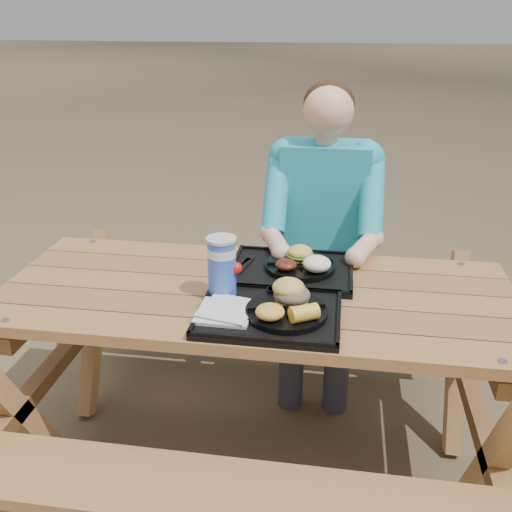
# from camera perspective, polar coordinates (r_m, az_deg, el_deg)

# --- Properties ---
(ground) EXTENTS (60.00, 60.00, 0.00)m
(ground) POSITION_cam_1_polar(r_m,az_deg,el_deg) (2.44, 0.00, -19.33)
(ground) COLOR #999999
(ground) RESTS_ON ground
(picnic_table) EXTENTS (1.80, 1.49, 0.75)m
(picnic_table) POSITION_cam_1_polar(r_m,az_deg,el_deg) (2.20, 0.00, -12.15)
(picnic_table) COLOR #999999
(picnic_table) RESTS_ON ground
(tray_near) EXTENTS (0.45, 0.35, 0.02)m
(tray_near) POSITION_cam_1_polar(r_m,az_deg,el_deg) (1.83, 1.34, -5.93)
(tray_near) COLOR black
(tray_near) RESTS_ON picnic_table
(tray_far) EXTENTS (0.45, 0.35, 0.02)m
(tray_far) POSITION_cam_1_polar(r_m,az_deg,el_deg) (2.12, 3.57, -1.55)
(tray_far) COLOR black
(tray_far) RESTS_ON picnic_table
(plate_near) EXTENTS (0.26, 0.26, 0.02)m
(plate_near) POSITION_cam_1_polar(r_m,az_deg,el_deg) (1.81, 3.06, -5.58)
(plate_near) COLOR black
(plate_near) RESTS_ON tray_near
(plate_far) EXTENTS (0.26, 0.26, 0.02)m
(plate_far) POSITION_cam_1_polar(r_m,az_deg,el_deg) (2.12, 4.41, -0.99)
(plate_far) COLOR black
(plate_far) RESTS_ON tray_far
(napkin_stack) EXTENTS (0.17, 0.17, 0.02)m
(napkin_stack) POSITION_cam_1_polar(r_m,az_deg,el_deg) (1.81, -3.15, -5.53)
(napkin_stack) COLOR silver
(napkin_stack) RESTS_ON tray_near
(soda_cup) EXTENTS (0.09, 0.09, 0.19)m
(soda_cup) POSITION_cam_1_polar(r_m,az_deg,el_deg) (1.90, -3.43, -1.14)
(soda_cup) COLOR blue
(soda_cup) RESTS_ON tray_near
(condiment_bbq) EXTENTS (0.05, 0.05, 0.03)m
(condiment_bbq) POSITION_cam_1_polar(r_m,az_deg,el_deg) (1.91, 1.77, -3.63)
(condiment_bbq) COLOR #321105
(condiment_bbq) RESTS_ON tray_near
(condiment_mustard) EXTENTS (0.05, 0.05, 0.03)m
(condiment_mustard) POSITION_cam_1_polar(r_m,az_deg,el_deg) (1.91, 3.26, -3.73)
(condiment_mustard) COLOR gold
(condiment_mustard) RESTS_ON tray_near
(sandwich) EXTENTS (0.11, 0.11, 0.11)m
(sandwich) POSITION_cam_1_polar(r_m,az_deg,el_deg) (1.82, 3.63, -2.94)
(sandwich) COLOR gold
(sandwich) RESTS_ON plate_near
(mac_cheese) EXTENTS (0.09, 0.09, 0.05)m
(mac_cheese) POSITION_cam_1_polar(r_m,az_deg,el_deg) (1.74, 1.41, -5.61)
(mac_cheese) COLOR #F7B241
(mac_cheese) RESTS_ON plate_near
(corn_cob) EXTENTS (0.12, 0.12, 0.05)m
(corn_cob) POSITION_cam_1_polar(r_m,az_deg,el_deg) (1.73, 4.84, -5.70)
(corn_cob) COLOR yellow
(corn_cob) RESTS_ON plate_near
(cutlery_far) EXTENTS (0.05, 0.15, 0.01)m
(cutlery_far) POSITION_cam_1_polar(r_m,az_deg,el_deg) (2.14, -1.14, -0.90)
(cutlery_far) COLOR black
(cutlery_far) RESTS_ON tray_far
(burger) EXTENTS (0.10, 0.10, 0.09)m
(burger) POSITION_cam_1_polar(r_m,az_deg,el_deg) (2.13, 4.43, 0.69)
(burger) COLOR #E4BB50
(burger) RESTS_ON plate_far
(baked_beans) EXTENTS (0.08, 0.08, 0.04)m
(baked_beans) POSITION_cam_1_polar(r_m,az_deg,el_deg) (2.06, 3.02, -0.88)
(baked_beans) COLOR #561D11
(baked_beans) RESTS_ON plate_far
(potato_salad) EXTENTS (0.10, 0.10, 0.06)m
(potato_salad) POSITION_cam_1_polar(r_m,az_deg,el_deg) (2.05, 6.10, -0.77)
(potato_salad) COLOR white
(potato_salad) RESTS_ON plate_far
(diner) EXTENTS (0.48, 0.84, 1.28)m
(diner) POSITION_cam_1_polar(r_m,az_deg,el_deg) (2.63, 6.57, 0.59)
(diner) COLOR #1CA6C5
(diner) RESTS_ON ground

